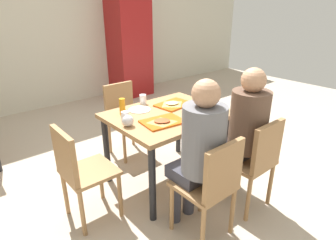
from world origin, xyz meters
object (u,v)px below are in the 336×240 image
at_px(chair_near_right, 255,159).
at_px(plastic_cup_b, 198,118).
at_px(pizza_slice_b, 172,103).
at_px(person_in_brown_jacket, 244,127).
at_px(plastic_cup_c, 125,117).
at_px(person_in_red, 199,147).
at_px(tray_red_near, 163,122).
at_px(main_table, 168,122).
at_px(foil_bundle, 128,121).
at_px(drink_fridge, 130,47).
at_px(chair_near_left, 212,183).
at_px(paper_plate_center, 140,110).
at_px(chair_left_end, 79,169).
at_px(paper_plate_near_edge, 198,115).
at_px(tray_red_far, 174,104).
at_px(chair_far_side, 124,113).
at_px(soda_can, 200,97).
at_px(plastic_cup_a, 143,99).
at_px(condiment_bottle, 122,107).
at_px(pizza_slice_a, 162,121).

distance_m(chair_near_right, plastic_cup_b, 0.59).
distance_m(chair_near_right, pizza_slice_b, 1.00).
distance_m(person_in_brown_jacket, plastic_cup_c, 1.04).
relative_size(person_in_red, tray_red_near, 3.53).
xyz_separation_m(main_table, person_in_brown_jacket, (0.28, -0.68, 0.10)).
distance_m(plastic_cup_c, foil_bundle, 0.09).
bearing_deg(drink_fridge, pizza_slice_b, -115.01).
distance_m(chair_near_left, paper_plate_center, 1.10).
distance_m(chair_near_right, chair_left_end, 1.46).
distance_m(paper_plate_near_edge, drink_fridge, 3.35).
height_order(paper_plate_near_edge, drink_fridge, drink_fridge).
distance_m(main_table, chair_near_left, 0.88).
xyz_separation_m(chair_near_right, plastic_cup_b, (-0.25, 0.45, 0.30)).
bearing_deg(plastic_cup_c, tray_red_far, 5.93).
bearing_deg(plastic_cup_c, tray_red_near, -41.50).
xyz_separation_m(paper_plate_near_edge, pizza_slice_b, (0.00, 0.37, 0.02)).
bearing_deg(chair_far_side, foil_bundle, -119.03).
xyz_separation_m(person_in_brown_jacket, tray_red_far, (-0.08, 0.81, 0.01)).
bearing_deg(paper_plate_center, person_in_red, -96.81).
xyz_separation_m(chair_near_right, tray_red_far, (-0.08, 0.95, 0.26)).
distance_m(person_in_red, plastic_cup_b, 0.44).
xyz_separation_m(person_in_red, soda_can, (0.74, 0.70, 0.06)).
relative_size(tray_red_far, foil_bundle, 3.60).
bearing_deg(soda_can, person_in_brown_jacket, -105.33).
bearing_deg(soda_can, drink_fridge, 71.13).
height_order(plastic_cup_a, condiment_bottle, condiment_bottle).
xyz_separation_m(plastic_cup_c, foil_bundle, (-0.03, -0.09, 0.00)).
relative_size(tray_red_far, condiment_bottle, 2.25).
height_order(soda_can, condiment_bottle, condiment_bottle).
distance_m(chair_left_end, tray_red_near, 0.80).
xyz_separation_m(tray_red_far, pizza_slice_a, (-0.41, -0.30, 0.02)).
bearing_deg(chair_near_right, plastic_cup_b, 118.91).
distance_m(paper_plate_center, foil_bundle, 0.40).
bearing_deg(chair_left_end, pizza_slice_b, 6.70).
bearing_deg(drink_fridge, main_table, -116.73).
distance_m(paper_plate_near_edge, plastic_cup_b, 0.20).
bearing_deg(plastic_cup_a, soda_can, -35.29).
xyz_separation_m(chair_near_left, chair_left_end, (-0.66, 0.82, 0.00)).
height_order(main_table, paper_plate_near_edge, paper_plate_near_edge).
relative_size(chair_near_right, person_in_red, 0.68).
distance_m(person_in_brown_jacket, tray_red_near, 0.71).
height_order(chair_near_left, plastic_cup_c, chair_near_left).
bearing_deg(foil_bundle, person_in_red, -73.71).
xyz_separation_m(chair_near_right, chair_left_end, (-1.21, 0.82, 0.00)).
height_order(main_table, plastic_cup_b, plastic_cup_b).
bearing_deg(foil_bundle, chair_near_left, -76.45).
bearing_deg(chair_left_end, foil_bundle, -2.70).
distance_m(pizza_slice_b, foil_bundle, 0.65).
height_order(chair_near_left, plastic_cup_a, chair_near_left).
relative_size(pizza_slice_a, drink_fridge, 0.14).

